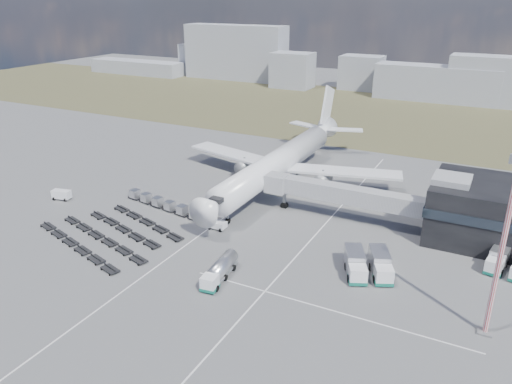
% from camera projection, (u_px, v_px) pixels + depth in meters
% --- Properties ---
extents(ground, '(420.00, 420.00, 0.00)m').
position_uv_depth(ground, '(201.00, 244.00, 84.31)').
color(ground, '#565659').
rests_on(ground, ground).
extents(grass_strip, '(420.00, 90.00, 0.01)m').
position_uv_depth(grass_strip, '(373.00, 114.00, 175.07)').
color(grass_strip, '#4C472D').
rests_on(grass_strip, ground).
extents(lane_markings, '(47.12, 110.00, 0.01)m').
position_uv_depth(lane_markings, '(261.00, 249.00, 82.63)').
color(lane_markings, silver).
rests_on(lane_markings, ground).
extents(jet_bridge, '(30.30, 3.80, 7.05)m').
position_uv_depth(jet_bridge, '(332.00, 192.00, 92.52)').
color(jet_bridge, '#939399').
rests_on(jet_bridge, ground).
extents(airliner, '(51.59, 64.53, 17.62)m').
position_uv_depth(airliner, '(281.00, 161.00, 109.06)').
color(airliner, white).
rests_on(airliner, ground).
extents(skyline, '(303.36, 26.16, 25.35)m').
position_uv_depth(skyline, '(407.00, 72.00, 202.81)').
color(skyline, '#999CA7').
rests_on(skyline, ground).
extents(fuel_tanker, '(3.22, 9.11, 2.88)m').
position_uv_depth(fuel_tanker, '(220.00, 270.00, 73.49)').
color(fuel_tanker, white).
rests_on(fuel_tanker, ground).
extents(pushback_tug, '(3.28, 1.88, 1.47)m').
position_uv_depth(pushback_tug, '(217.00, 225.00, 89.40)').
color(pushback_tug, white).
rests_on(pushback_tug, ground).
extents(utility_van, '(4.00, 2.47, 2.03)m').
position_uv_depth(utility_van, '(61.00, 195.00, 101.97)').
color(utility_van, white).
rests_on(utility_van, ground).
extents(catering_truck, '(3.34, 6.75, 2.98)m').
position_uv_depth(catering_truck, '(285.00, 179.00, 109.36)').
color(catering_truck, white).
rests_on(catering_truck, ground).
extents(service_trucks_near, '(9.00, 9.62, 3.09)m').
position_uv_depth(service_trucks_near, '(368.00, 264.00, 74.68)').
color(service_trucks_near, white).
rests_on(service_trucks_near, ground).
extents(service_trucks_far, '(6.99, 7.94, 2.84)m').
position_uv_depth(service_trucks_far, '(510.00, 262.00, 75.49)').
color(service_trucks_far, white).
rests_on(service_trucks_far, ground).
extents(uld_row, '(23.02, 5.56, 1.79)m').
position_uv_depth(uld_row, '(170.00, 206.00, 96.60)').
color(uld_row, black).
rests_on(uld_row, ground).
extents(baggage_dollies, '(26.82, 21.16, 0.77)m').
position_uv_depth(baggage_dollies, '(110.00, 233.00, 87.18)').
color(baggage_dollies, black).
rests_on(baggage_dollies, ground).
extents(floodlight_mast, '(2.20, 1.79, 23.20)m').
position_uv_depth(floodlight_mast, '(502.00, 250.00, 57.98)').
color(floodlight_mast, '#AA1B24').
rests_on(floodlight_mast, ground).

